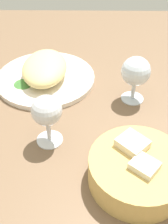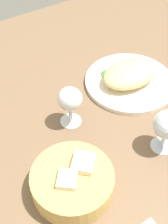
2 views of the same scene
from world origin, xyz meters
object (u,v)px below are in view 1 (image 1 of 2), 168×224
(plate, at_px, (46,78))
(wine_glass_far, at_px, (136,73))
(wine_glass_near, at_px, (47,113))
(bread_basket, at_px, (137,169))

(plate, height_order, wine_glass_far, wine_glass_far)
(wine_glass_near, bearing_deg, bread_basket, 60.20)
(bread_basket, bearing_deg, plate, -147.63)
(plate, height_order, wine_glass_near, wine_glass_near)
(bread_basket, height_order, wine_glass_near, wine_glass_near)
(wine_glass_far, bearing_deg, plate, -109.35)
(plate, xyz_separation_m, bread_basket, (0.34, 0.22, 0.02))
(plate, bearing_deg, bread_basket, 32.37)
(bread_basket, relative_size, wine_glass_far, 1.54)
(plate, distance_m, wine_glass_near, 0.25)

